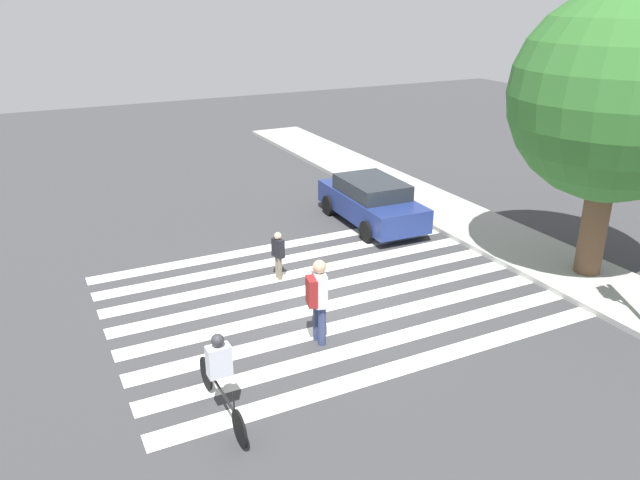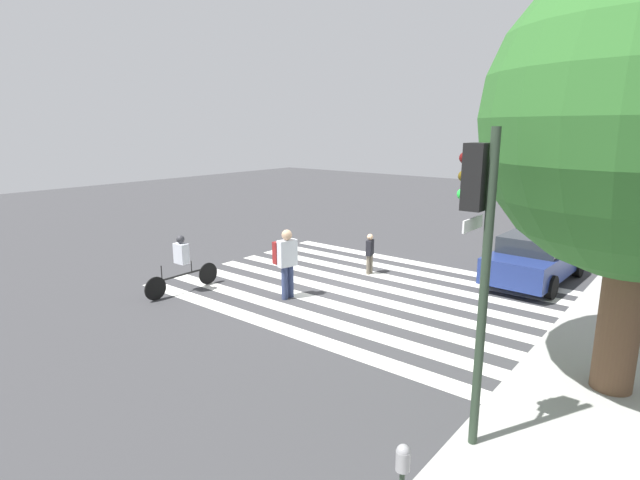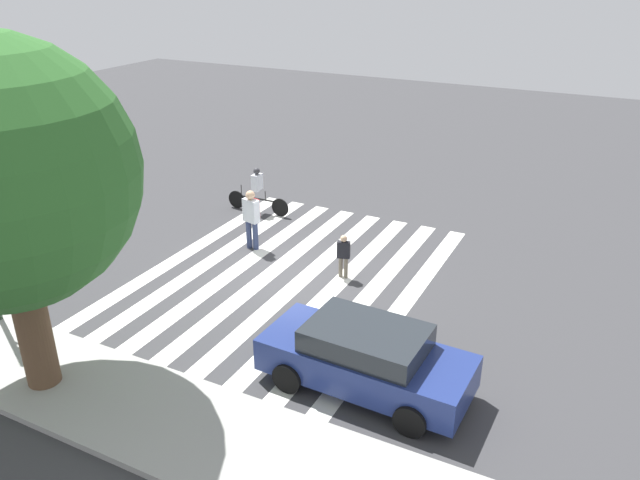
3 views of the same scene
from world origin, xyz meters
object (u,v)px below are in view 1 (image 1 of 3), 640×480
object	(u,v)px
pedestrian_adult_blue_shirt	(318,296)
car_parked_silver_sedan	(371,201)
pedestrian_child_with_backpack	(278,253)
cyclist_near_curb	(220,372)
street_tree	(616,97)

from	to	relation	value
pedestrian_adult_blue_shirt	car_parked_silver_sedan	world-z (taller)	pedestrian_adult_blue_shirt
pedestrian_child_with_backpack	cyclist_near_curb	world-z (taller)	cyclist_near_curb
pedestrian_adult_blue_shirt	car_parked_silver_sedan	size ratio (longest dim) A/B	0.43
street_tree	car_parked_silver_sedan	bearing A→B (deg)	-153.42
car_parked_silver_sedan	pedestrian_adult_blue_shirt	bearing A→B (deg)	-37.46
street_tree	pedestrian_child_with_backpack	world-z (taller)	street_tree
street_tree	car_parked_silver_sedan	size ratio (longest dim) A/B	1.63
pedestrian_child_with_backpack	car_parked_silver_sedan	distance (m)	4.82
street_tree	pedestrian_adult_blue_shirt	world-z (taller)	street_tree
cyclist_near_curb	pedestrian_adult_blue_shirt	bearing A→B (deg)	118.30
street_tree	car_parked_silver_sedan	distance (m)	7.53
street_tree	pedestrian_child_with_backpack	distance (m)	8.73
pedestrian_adult_blue_shirt	cyclist_near_curb	distance (m)	2.91
street_tree	pedestrian_adult_blue_shirt	size ratio (longest dim) A/B	3.80
street_tree	cyclist_near_curb	bearing A→B (deg)	-83.05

